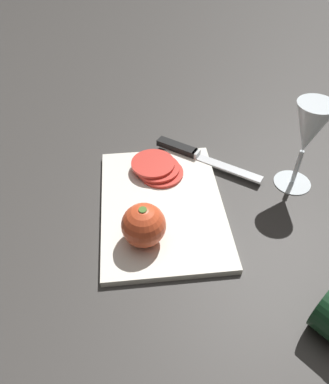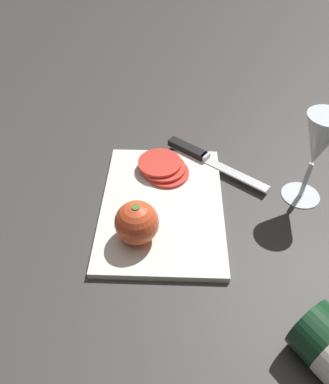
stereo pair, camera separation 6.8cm
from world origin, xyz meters
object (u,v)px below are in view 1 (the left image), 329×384
at_px(wine_glass, 308,132).
at_px(whole_tomato, 144,225).
at_px(tomato_slice_stack_near, 157,168).
at_px(knife, 187,151).

distance_m(wine_glass, whole_tomato, 0.34).
bearing_deg(wine_glass, whole_tomato, -68.01).
height_order(whole_tomato, tomato_slice_stack_near, whole_tomato).
height_order(knife, tomato_slice_stack_near, tomato_slice_stack_near).
distance_m(knife, tomato_slice_stack_near, 0.09).
xyz_separation_m(knife, tomato_slice_stack_near, (0.05, -0.07, 0.00)).
relative_size(wine_glass, whole_tomato, 2.43).
relative_size(whole_tomato, tomato_slice_stack_near, 0.72).
bearing_deg(knife, wine_glass, 9.91).
height_order(wine_glass, tomato_slice_stack_near, wine_glass).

